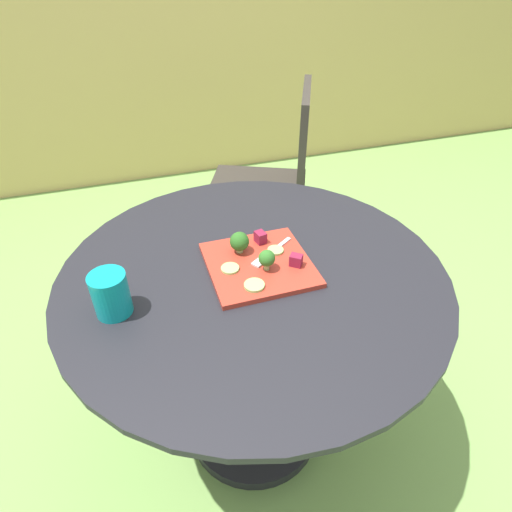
% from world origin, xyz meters
% --- Properties ---
extents(ground_plane, '(12.00, 12.00, 0.00)m').
position_xyz_m(ground_plane, '(0.00, 0.00, 0.00)').
color(ground_plane, '#70994C').
extents(bamboo_fence, '(8.00, 0.08, 1.47)m').
position_xyz_m(bamboo_fence, '(0.00, 2.10, 0.73)').
color(bamboo_fence, tan).
rests_on(bamboo_fence, ground_plane).
extents(patio_table, '(0.99, 0.99, 0.71)m').
position_xyz_m(patio_table, '(0.00, 0.00, 0.48)').
color(patio_table, black).
rests_on(patio_table, ground_plane).
extents(patio_chair, '(0.58, 0.58, 0.90)m').
position_xyz_m(patio_chair, '(0.38, 0.84, 0.53)').
color(patio_chair, '#332D28').
rests_on(patio_chair, ground_plane).
extents(salad_plate, '(0.26, 0.26, 0.01)m').
position_xyz_m(salad_plate, '(0.02, 0.01, 0.71)').
color(salad_plate, '#AD3323').
rests_on(salad_plate, patio_table).
extents(drinking_glass, '(0.08, 0.08, 0.10)m').
position_xyz_m(drinking_glass, '(-0.34, -0.04, 0.75)').
color(drinking_glass, '#0F8C93').
rests_on(drinking_glass, patio_table).
extents(fork, '(0.14, 0.10, 0.00)m').
position_xyz_m(fork, '(0.05, 0.03, 0.72)').
color(fork, silver).
rests_on(fork, salad_plate).
extents(broccoli_floret_0, '(0.05, 0.05, 0.06)m').
position_xyz_m(broccoli_floret_0, '(-0.01, 0.07, 0.75)').
color(broccoli_floret_0, '#99B770').
rests_on(broccoli_floret_0, salad_plate).
extents(broccoli_floret_1, '(0.04, 0.04, 0.06)m').
position_xyz_m(broccoli_floret_1, '(0.03, -0.02, 0.75)').
color(broccoli_floret_1, '#99B770').
rests_on(broccoli_floret_1, salad_plate).
extents(cucumber_slice_0, '(0.05, 0.05, 0.01)m').
position_xyz_m(cucumber_slice_0, '(-0.06, 0.01, 0.72)').
color(cucumber_slice_0, '#8EB766').
rests_on(cucumber_slice_0, salad_plate).
extents(cucumber_slice_1, '(0.04, 0.04, 0.01)m').
position_xyz_m(cucumber_slice_1, '(0.08, 0.04, 0.72)').
color(cucumber_slice_1, '#8EB766').
rests_on(cucumber_slice_1, salad_plate).
extents(cucumber_slice_2, '(0.05, 0.05, 0.01)m').
position_xyz_m(cucumber_slice_2, '(-0.02, -0.08, 0.72)').
color(cucumber_slice_2, '#8EB766').
rests_on(cucumber_slice_2, salad_plate).
extents(beet_chunk_0, '(0.03, 0.04, 0.03)m').
position_xyz_m(beet_chunk_0, '(0.05, 0.09, 0.73)').
color(beet_chunk_0, maroon).
rests_on(beet_chunk_0, salad_plate).
extents(beet_chunk_1, '(0.04, 0.04, 0.03)m').
position_xyz_m(beet_chunk_1, '(0.10, -0.03, 0.73)').
color(beet_chunk_1, maroon).
rests_on(beet_chunk_1, salad_plate).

